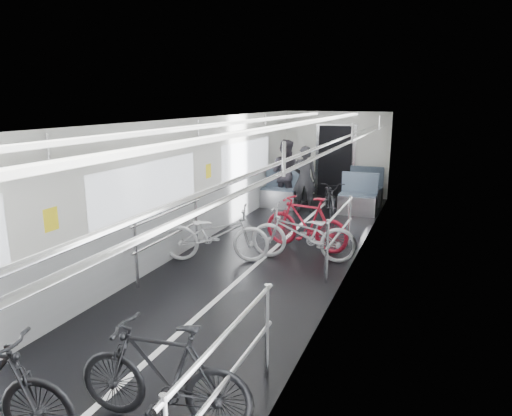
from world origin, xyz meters
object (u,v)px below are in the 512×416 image
at_px(bike_aisle, 330,197).
at_px(bike_right_mid, 303,234).
at_px(bike_right_far, 306,223).
at_px(person_seated, 285,173).
at_px(bike_left_far, 216,234).
at_px(person_standing, 305,179).
at_px(bike_right_near, 164,374).

bearing_deg(bike_aisle, bike_right_mid, -104.26).
bearing_deg(bike_right_far, person_seated, -144.93).
xyz_separation_m(bike_left_far, person_standing, (0.43, 4.03, 0.34)).
distance_m(bike_left_far, bike_right_far, 1.74).
relative_size(bike_left_far, person_seated, 1.07).
distance_m(bike_aisle, person_standing, 0.77).
distance_m(bike_right_mid, person_standing, 3.58).
bearing_deg(bike_right_mid, bike_right_far, -176.49).
bearing_deg(bike_right_mid, person_standing, -171.98).
bearing_deg(person_seated, bike_right_near, 104.96).
xyz_separation_m(bike_right_far, person_seated, (-1.52, 3.35, 0.36)).
bearing_deg(bike_right_far, person_standing, -152.81).
bearing_deg(bike_right_far, bike_right_near, 12.58).
bearing_deg(person_seated, bike_right_far, 117.95).
relative_size(bike_right_near, bike_aisle, 1.00).
relative_size(person_standing, person_seated, 0.95).
height_order(bike_left_far, person_seated, person_seated).
height_order(bike_right_mid, bike_aisle, bike_right_mid).
distance_m(bike_left_far, bike_right_near, 4.07).
relative_size(bike_right_near, bike_right_mid, 0.87).
height_order(bike_right_far, bike_aisle, bike_right_far).
height_order(bike_right_mid, person_standing, person_standing).
relative_size(bike_aisle, person_seated, 0.92).
bearing_deg(bike_right_near, bike_left_far, -166.96).
xyz_separation_m(bike_left_far, bike_right_near, (1.42, -3.82, -0.01)).
bearing_deg(bike_aisle, bike_left_far, -124.25).
bearing_deg(person_standing, bike_left_far, 73.46).
xyz_separation_m(bike_right_near, person_standing, (-0.99, 7.84, 0.34)).
bearing_deg(bike_right_near, person_standing, 179.83).
bearing_deg(person_standing, bike_right_far, 95.94).
distance_m(bike_left_far, bike_right_mid, 1.50).
distance_m(bike_right_near, person_standing, 7.91).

